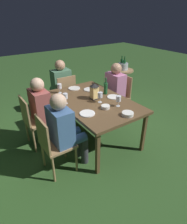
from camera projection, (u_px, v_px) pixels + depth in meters
ground_plane at (94, 137)px, 3.48m from camera, size 16.00×16.00×0.00m
dining_table at (94, 103)px, 3.16m from camera, size 1.63×1.02×0.73m
chair_side_left_b at (120, 94)px, 3.97m from camera, size 0.42×0.40×0.87m
person_in_pink at (113, 89)px, 3.80m from camera, size 0.38×0.47×1.15m
chair_side_right_b at (34, 119)px, 3.07m from camera, size 0.42×0.40×0.87m
person_in_rust at (44, 108)px, 3.09m from camera, size 0.38×0.47×1.15m
chair_head_far at (65, 93)px, 4.02m from camera, size 0.40×0.42×0.87m
person_in_green at (60, 84)px, 4.09m from camera, size 0.48×0.38×1.15m
chair_side_right_a at (53, 143)px, 2.54m from camera, size 0.42×0.40×0.87m
person_in_blue at (65, 128)px, 2.56m from camera, size 0.38×0.47×1.15m
lantern_centerpiece at (94, 90)px, 3.12m from camera, size 0.15×0.15×0.27m
green_bottle_on_table at (106, 88)px, 3.32m from camera, size 0.07×0.07×0.29m
wine_glass_a at (119, 99)px, 2.89m from camera, size 0.08×0.08×0.17m
wine_glass_b at (59, 87)px, 3.35m from camera, size 0.08×0.08×0.17m
wine_glass_c at (100, 95)px, 3.01m from camera, size 0.08×0.08×0.17m
wine_glass_d at (65, 97)px, 2.98m from camera, size 0.08×0.08×0.17m
plate_a at (90, 90)px, 3.53m from camera, size 0.22×0.22×0.01m
plate_b at (113, 97)px, 3.23m from camera, size 0.21×0.21×0.01m
plate_c at (87, 113)px, 2.73m from camera, size 0.22×0.22×0.01m
plate_d at (74, 88)px, 3.59m from camera, size 0.22×0.22×0.01m
bowl_olives at (105, 107)px, 2.87m from camera, size 0.13×0.13×0.05m
bowl_bread at (128, 114)px, 2.68m from camera, size 0.17×0.17×0.05m
side_table at (122, 78)px, 5.07m from camera, size 0.56×0.56×0.66m
ice_bucket at (123, 66)px, 4.92m from camera, size 0.26×0.26×0.34m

